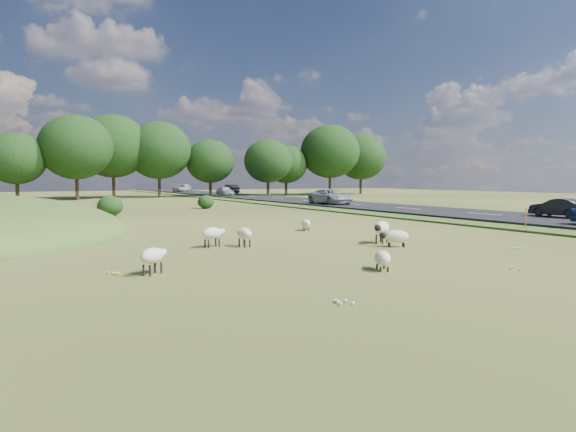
# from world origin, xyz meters

# --- Properties ---
(ground) EXTENTS (160.00, 160.00, 0.00)m
(ground) POSITION_xyz_m (0.00, 20.00, 0.00)
(ground) COLOR #394B17
(ground) RESTS_ON ground
(road) EXTENTS (8.00, 150.00, 0.25)m
(road) POSITION_xyz_m (20.00, 30.00, 0.12)
(road) COLOR black
(road) RESTS_ON ground
(treeline) EXTENTS (96.28, 14.66, 11.70)m
(treeline) POSITION_xyz_m (-1.06, 55.44, 6.57)
(treeline) COLOR black
(treeline) RESTS_ON ground
(shrubs) EXTENTS (20.81, 11.37, 1.51)m
(shrubs) POSITION_xyz_m (-3.24, 25.78, 0.68)
(shrubs) COLOR black
(shrubs) RESTS_ON ground
(marker_post) EXTENTS (0.06, 0.06, 1.20)m
(marker_post) POSITION_xyz_m (14.70, 0.71, 0.60)
(marker_post) COLOR #D8590C
(marker_post) RESTS_ON ground
(sheep_0) EXTENTS (1.31, 1.09, 0.95)m
(sheep_0) POSITION_xyz_m (4.42, 0.04, 0.66)
(sheep_0) COLOR beige
(sheep_0) RESTS_ON ground
(sheep_1) EXTENTS (0.52, 1.08, 0.78)m
(sheep_1) POSITION_xyz_m (-1.22, 1.81, 0.54)
(sheep_1) COLOR beige
(sheep_1) RESTS_ON ground
(sheep_2) EXTENTS (1.17, 0.75, 0.81)m
(sheep_2) POSITION_xyz_m (-2.40, 2.26, 0.57)
(sheep_2) COLOR beige
(sheep_2) RESTS_ON ground
(sheep_3) EXTENTS (1.22, 0.95, 0.69)m
(sheep_3) POSITION_xyz_m (4.15, -1.19, 0.44)
(sheep_3) COLOR beige
(sheep_3) RESTS_ON ground
(sheep_4) EXTENTS (1.06, 0.95, 0.79)m
(sheep_4) POSITION_xyz_m (-5.95, -2.47, 0.55)
(sheep_4) COLOR beige
(sheep_4) RESTS_ON ground
(sheep_5) EXTENTS (0.72, 1.08, 0.60)m
(sheep_5) POSITION_xyz_m (4.27, 6.18, 0.38)
(sheep_5) COLOR beige
(sheep_5) RESTS_ON ground
(sheep_6) EXTENTS (0.80, 1.08, 0.61)m
(sheep_6) POSITION_xyz_m (0.31, -5.12, 0.38)
(sheep_6) COLOR beige
(sheep_6) RESTS_ON ground
(car_0) EXTENTS (1.79, 4.40, 1.28)m
(car_0) POSITION_xyz_m (21.90, 32.28, 0.89)
(car_0) COLOR #B3B6BB
(car_0) RESTS_ON road
(car_1) EXTENTS (2.43, 5.27, 1.47)m
(car_1) POSITION_xyz_m (18.10, 24.99, 0.98)
(car_1) COLOR #B4B6BD
(car_1) RESTS_ON road
(car_2) EXTENTS (1.29, 3.70, 1.22)m
(car_2) POSITION_xyz_m (21.90, 3.64, 0.86)
(car_2) COLOR black
(car_2) RESTS_ON road
(car_4) EXTENTS (2.17, 4.71, 1.31)m
(car_4) POSITION_xyz_m (18.10, 75.16, 0.90)
(car_4) COLOR white
(car_4) RESTS_ON road
(car_5) EXTENTS (1.57, 4.50, 1.48)m
(car_5) POSITION_xyz_m (21.90, 60.70, 0.99)
(car_5) COLOR black
(car_5) RESTS_ON road
(car_6) EXTENTS (1.90, 4.68, 1.36)m
(car_6) POSITION_xyz_m (21.90, 85.81, 0.93)
(car_6) COLOR #B9BCC1
(car_6) RESTS_ON road
(car_7) EXTENTS (1.60, 3.99, 1.36)m
(car_7) POSITION_xyz_m (18.10, 53.19, 0.93)
(car_7) COLOR silver
(car_7) RESTS_ON road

